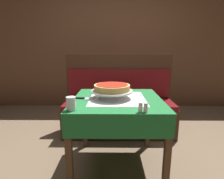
{
  "coord_description": "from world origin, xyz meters",
  "views": [
    {
      "loc": [
        -0.04,
        -1.62,
        1.18
      ],
      "look_at": [
        -0.05,
        -0.02,
        0.83
      ],
      "focal_mm": 28.0,
      "sensor_mm": 36.0,
      "label": 1
    }
  ],
  "objects_px": {
    "water_glass_near": "(71,103)",
    "salt_shaker": "(140,108)",
    "deep_dish_pizza": "(112,87)",
    "pepper_shaker": "(146,108)",
    "condiment_caddy": "(136,73)",
    "dining_table_front": "(117,110)",
    "pizza_server": "(82,98)",
    "booth_bench": "(119,111)",
    "dining_table_rear": "(130,82)",
    "pizza_pan_stand": "(112,91)"
  },
  "relations": [
    {
      "from": "pizza_pan_stand",
      "to": "pizza_server",
      "type": "relative_size",
      "value": 1.53
    },
    {
      "from": "dining_table_front",
      "to": "pizza_server",
      "type": "relative_size",
      "value": 3.23
    },
    {
      "from": "pizza_pan_stand",
      "to": "condiment_caddy",
      "type": "distance_m",
      "value": 1.58
    },
    {
      "from": "dining_table_front",
      "to": "deep_dish_pizza",
      "type": "distance_m",
      "value": 0.23
    },
    {
      "from": "dining_table_front",
      "to": "booth_bench",
      "type": "height_order",
      "value": "booth_bench"
    },
    {
      "from": "water_glass_near",
      "to": "condiment_caddy",
      "type": "bearing_deg",
      "value": 68.81
    },
    {
      "from": "pizza_server",
      "to": "deep_dish_pizza",
      "type": "bearing_deg",
      "value": 4.05
    },
    {
      "from": "booth_bench",
      "to": "salt_shaker",
      "type": "relative_size",
      "value": 20.94
    },
    {
      "from": "water_glass_near",
      "to": "condiment_caddy",
      "type": "distance_m",
      "value": 2.01
    },
    {
      "from": "water_glass_near",
      "to": "pepper_shaker",
      "type": "height_order",
      "value": "water_glass_near"
    },
    {
      "from": "water_glass_near",
      "to": "salt_shaker",
      "type": "xyz_separation_m",
      "value": [
        0.53,
        -0.04,
        -0.02
      ]
    },
    {
      "from": "salt_shaker",
      "to": "pizza_server",
      "type": "bearing_deg",
      "value": 143.54
    },
    {
      "from": "booth_bench",
      "to": "condiment_caddy",
      "type": "bearing_deg",
      "value": 66.66
    },
    {
      "from": "salt_shaker",
      "to": "pizza_pan_stand",
      "type": "bearing_deg",
      "value": 118.66
    },
    {
      "from": "dining_table_front",
      "to": "pizza_server",
      "type": "bearing_deg",
      "value": -177.57
    },
    {
      "from": "pizza_pan_stand",
      "to": "condiment_caddy",
      "type": "height_order",
      "value": "condiment_caddy"
    },
    {
      "from": "booth_bench",
      "to": "pizza_pan_stand",
      "type": "height_order",
      "value": "booth_bench"
    },
    {
      "from": "dining_table_front",
      "to": "condiment_caddy",
      "type": "height_order",
      "value": "condiment_caddy"
    },
    {
      "from": "pizza_pan_stand",
      "to": "pizza_server",
      "type": "height_order",
      "value": "pizza_pan_stand"
    },
    {
      "from": "deep_dish_pizza",
      "to": "pepper_shaker",
      "type": "distance_m",
      "value": 0.47
    },
    {
      "from": "dining_table_front",
      "to": "pepper_shaker",
      "type": "height_order",
      "value": "pepper_shaker"
    },
    {
      "from": "dining_table_front",
      "to": "dining_table_rear",
      "type": "bearing_deg",
      "value": 79.94
    },
    {
      "from": "pizza_pan_stand",
      "to": "booth_bench",
      "type": "bearing_deg",
      "value": 83.29
    },
    {
      "from": "pepper_shaker",
      "to": "condiment_caddy",
      "type": "relative_size",
      "value": 0.42
    },
    {
      "from": "deep_dish_pizza",
      "to": "pepper_shaker",
      "type": "xyz_separation_m",
      "value": [
        0.25,
        -0.39,
        -0.07
      ]
    },
    {
      "from": "pepper_shaker",
      "to": "booth_bench",
      "type": "bearing_deg",
      "value": 97.87
    },
    {
      "from": "dining_table_rear",
      "to": "pizza_server",
      "type": "xyz_separation_m",
      "value": [
        -0.61,
        -1.55,
        0.12
      ]
    },
    {
      "from": "booth_bench",
      "to": "pizza_pan_stand",
      "type": "bearing_deg",
      "value": -96.71
    },
    {
      "from": "booth_bench",
      "to": "deep_dish_pizza",
      "type": "height_order",
      "value": "booth_bench"
    },
    {
      "from": "pizza_server",
      "to": "water_glass_near",
      "type": "height_order",
      "value": "water_glass_near"
    },
    {
      "from": "pepper_shaker",
      "to": "condiment_caddy",
      "type": "bearing_deg",
      "value": 85.2
    },
    {
      "from": "salt_shaker",
      "to": "pepper_shaker",
      "type": "bearing_deg",
      "value": 0.0
    },
    {
      "from": "deep_dish_pizza",
      "to": "water_glass_near",
      "type": "xyz_separation_m",
      "value": [
        -0.31,
        -0.35,
        -0.05
      ]
    },
    {
      "from": "booth_bench",
      "to": "water_glass_near",
      "type": "height_order",
      "value": "booth_bench"
    },
    {
      "from": "deep_dish_pizza",
      "to": "dining_table_front",
      "type": "bearing_deg",
      "value": -6.76
    },
    {
      "from": "pizza_server",
      "to": "salt_shaker",
      "type": "xyz_separation_m",
      "value": [
        0.5,
        -0.37,
        0.03
      ]
    },
    {
      "from": "deep_dish_pizza",
      "to": "water_glass_near",
      "type": "height_order",
      "value": "deep_dish_pizza"
    },
    {
      "from": "booth_bench",
      "to": "pepper_shaker",
      "type": "distance_m",
      "value": 1.26
    },
    {
      "from": "condiment_caddy",
      "to": "pepper_shaker",
      "type": "bearing_deg",
      "value": -94.8
    },
    {
      "from": "pizza_pan_stand",
      "to": "dining_table_rear",
      "type": "bearing_deg",
      "value": 78.07
    },
    {
      "from": "dining_table_rear",
      "to": "water_glass_near",
      "type": "xyz_separation_m",
      "value": [
        -0.64,
        -1.88,
        0.16
      ]
    },
    {
      "from": "salt_shaker",
      "to": "pepper_shaker",
      "type": "relative_size",
      "value": 1.05
    },
    {
      "from": "dining_table_rear",
      "to": "water_glass_near",
      "type": "distance_m",
      "value": 1.99
    },
    {
      "from": "booth_bench",
      "to": "deep_dish_pizza",
      "type": "xyz_separation_m",
      "value": [
        -0.09,
        -0.78,
        0.51
      ]
    },
    {
      "from": "salt_shaker",
      "to": "condiment_caddy",
      "type": "height_order",
      "value": "condiment_caddy"
    },
    {
      "from": "dining_table_rear",
      "to": "deep_dish_pizza",
      "type": "xyz_separation_m",
      "value": [
        -0.32,
        -1.53,
        0.22
      ]
    },
    {
      "from": "pizza_pan_stand",
      "to": "water_glass_near",
      "type": "relative_size",
      "value": 3.8
    },
    {
      "from": "deep_dish_pizza",
      "to": "pepper_shaker",
      "type": "height_order",
      "value": "deep_dish_pizza"
    },
    {
      "from": "dining_table_rear",
      "to": "pepper_shaker",
      "type": "relative_size",
      "value": 10.28
    },
    {
      "from": "deep_dish_pizza",
      "to": "pizza_server",
      "type": "height_order",
      "value": "deep_dish_pizza"
    }
  ]
}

